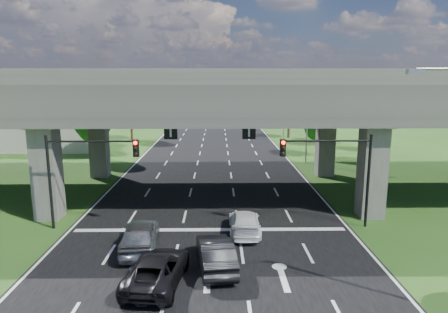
{
  "coord_description": "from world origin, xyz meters",
  "views": [
    {
      "loc": [
        0.51,
        -20.28,
        9.33
      ],
      "look_at": [
        0.97,
        9.38,
        3.59
      ],
      "focal_mm": 32.0,
      "sensor_mm": 36.0,
      "label": 1
    }
  ],
  "objects_px": {
    "signal_left": "(83,164)",
    "car_trailing": "(157,269)",
    "streetlight_far": "(304,111)",
    "signal_right": "(335,163)",
    "car_dark": "(216,253)",
    "car_white": "(244,222)",
    "streetlight_beyond": "(281,103)",
    "car_silver": "(140,235)"
  },
  "relations": [
    {
      "from": "streetlight_far",
      "to": "car_dark",
      "type": "bearing_deg",
      "value": -110.76
    },
    {
      "from": "streetlight_far",
      "to": "car_trailing",
      "type": "bearing_deg",
      "value": -114.55
    },
    {
      "from": "car_trailing",
      "to": "car_white",
      "type": "bearing_deg",
      "value": -119.1
    },
    {
      "from": "car_trailing",
      "to": "car_dark",
      "type": "bearing_deg",
      "value": -143.76
    },
    {
      "from": "streetlight_far",
      "to": "streetlight_beyond",
      "type": "bearing_deg",
      "value": 90.0
    },
    {
      "from": "streetlight_far",
      "to": "car_silver",
      "type": "bearing_deg",
      "value": -120.75
    },
    {
      "from": "signal_left",
      "to": "streetlight_beyond",
      "type": "height_order",
      "value": "streetlight_beyond"
    },
    {
      "from": "streetlight_far",
      "to": "streetlight_beyond",
      "type": "distance_m",
      "value": 16.0
    },
    {
      "from": "signal_left",
      "to": "car_trailing",
      "type": "height_order",
      "value": "signal_left"
    },
    {
      "from": "streetlight_beyond",
      "to": "car_trailing",
      "type": "bearing_deg",
      "value": -106.04
    },
    {
      "from": "car_dark",
      "to": "car_trailing",
      "type": "xyz_separation_m",
      "value": [
        -2.69,
        -1.52,
        -0.07
      ]
    },
    {
      "from": "car_white",
      "to": "car_trailing",
      "type": "relative_size",
      "value": 0.91
    },
    {
      "from": "streetlight_beyond",
      "to": "car_white",
      "type": "relative_size",
      "value": 2.18
    },
    {
      "from": "signal_right",
      "to": "car_dark",
      "type": "xyz_separation_m",
      "value": [
        -7.45,
        -5.58,
        -3.39
      ]
    },
    {
      "from": "car_trailing",
      "to": "car_silver",
      "type": "bearing_deg",
      "value": -61.4
    },
    {
      "from": "car_white",
      "to": "signal_left",
      "type": "bearing_deg",
      "value": -4.57
    },
    {
      "from": "signal_left",
      "to": "car_white",
      "type": "distance_m",
      "value": 10.59
    },
    {
      "from": "streetlight_far",
      "to": "car_white",
      "type": "distance_m",
      "value": 23.04
    },
    {
      "from": "signal_left",
      "to": "car_trailing",
      "type": "bearing_deg",
      "value": -52.22
    },
    {
      "from": "streetlight_beyond",
      "to": "streetlight_far",
      "type": "bearing_deg",
      "value": -90.0
    },
    {
      "from": "streetlight_beyond",
      "to": "car_white",
      "type": "bearing_deg",
      "value": -102.15
    },
    {
      "from": "car_trailing",
      "to": "streetlight_beyond",
      "type": "bearing_deg",
      "value": -99.34
    },
    {
      "from": "car_dark",
      "to": "car_white",
      "type": "distance_m",
      "value": 4.96
    },
    {
      "from": "car_dark",
      "to": "car_trailing",
      "type": "distance_m",
      "value": 3.09
    },
    {
      "from": "signal_right",
      "to": "car_trailing",
      "type": "distance_m",
      "value": 12.86
    },
    {
      "from": "car_silver",
      "to": "streetlight_beyond",
      "type": "bearing_deg",
      "value": -114.57
    },
    {
      "from": "signal_right",
      "to": "car_silver",
      "type": "bearing_deg",
      "value": -163.96
    },
    {
      "from": "car_white",
      "to": "car_dark",
      "type": "bearing_deg",
      "value": 70.12
    },
    {
      "from": "signal_left",
      "to": "streetlight_far",
      "type": "bearing_deg",
      "value": 48.22
    },
    {
      "from": "car_silver",
      "to": "car_trailing",
      "type": "height_order",
      "value": "car_silver"
    },
    {
      "from": "signal_right",
      "to": "car_dark",
      "type": "height_order",
      "value": "signal_right"
    },
    {
      "from": "streetlight_beyond",
      "to": "car_white",
      "type": "distance_m",
      "value": 38.2
    },
    {
      "from": "streetlight_far",
      "to": "car_white",
      "type": "relative_size",
      "value": 2.18
    },
    {
      "from": "signal_left",
      "to": "streetlight_far",
      "type": "relative_size",
      "value": 0.6
    },
    {
      "from": "car_dark",
      "to": "signal_left",
      "type": "bearing_deg",
      "value": -41.76
    },
    {
      "from": "streetlight_far",
      "to": "car_trailing",
      "type": "relative_size",
      "value": 1.98
    },
    {
      "from": "car_trailing",
      "to": "signal_right",
      "type": "bearing_deg",
      "value": -138.27
    },
    {
      "from": "signal_left",
      "to": "streetlight_beyond",
      "type": "xyz_separation_m",
      "value": [
        17.92,
        36.06,
        1.66
      ]
    },
    {
      "from": "signal_right",
      "to": "car_white",
      "type": "height_order",
      "value": "signal_right"
    },
    {
      "from": "streetlight_far",
      "to": "car_silver",
      "type": "height_order",
      "value": "streetlight_far"
    },
    {
      "from": "signal_left",
      "to": "car_dark",
      "type": "relative_size",
      "value": 1.28
    },
    {
      "from": "car_silver",
      "to": "streetlight_far",
      "type": "bearing_deg",
      "value": -125.86
    }
  ]
}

